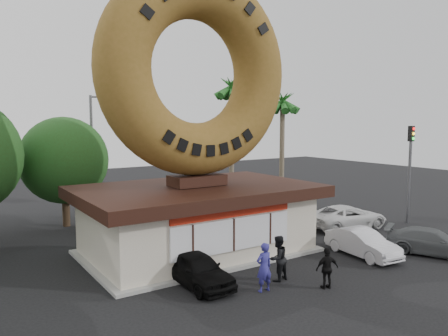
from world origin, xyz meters
name	(u,v)px	position (x,y,z in m)	size (l,w,h in m)	color
ground	(278,292)	(0.00, 0.00, 0.00)	(90.00, 90.00, 0.00)	black
donut_shop	(197,217)	(0.00, 5.98, 1.77)	(11.20, 7.20, 3.80)	beige
giant_donut	(196,72)	(0.00, 6.00, 8.66)	(9.72, 9.72, 2.48)	brown
tree_mid	(64,160)	(-4.00, 15.00, 4.02)	(5.20, 5.20, 6.63)	#473321
palm_near	(232,92)	(7.50, 14.00, 8.41)	(2.60, 2.60, 9.75)	#726651
palm_far	(283,106)	(11.00, 12.50, 7.48)	(2.60, 2.60, 8.75)	#726651
street_lamp	(94,150)	(-1.86, 16.00, 4.48)	(2.11, 0.20, 8.00)	#59595E
traffic_signal	(410,162)	(14.00, 3.99, 3.87)	(0.30, 0.38, 6.07)	#59595E
person_left	(264,267)	(-0.39, 0.36, 0.94)	(0.68, 0.45, 1.87)	navy
person_center	(278,258)	(0.77, 0.92, 0.92)	(0.89, 0.69, 1.83)	black
person_right	(327,268)	(1.79, -0.76, 0.79)	(0.93, 0.39, 1.59)	black
car_black	(197,269)	(-2.16, 2.29, 0.65)	(1.53, 3.80, 1.29)	black
car_silver	(362,243)	(6.18, 1.14, 0.64)	(1.35, 3.86, 1.27)	#B9B9BE
car_grey	(432,242)	(9.19, -0.53, 0.62)	(1.72, 4.24, 1.23)	#565A5B
car_white	(347,217)	(9.86, 5.23, 0.68)	(2.27, 4.92, 1.37)	silver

